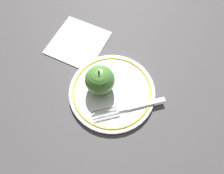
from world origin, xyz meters
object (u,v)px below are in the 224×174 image
object	(u,v)px
plate	(112,92)
napkin_folded	(78,42)
apple_red_whole	(100,80)
fork	(132,107)

from	to	relation	value
plate	napkin_folded	distance (m)	0.19
apple_red_whole	fork	distance (m)	0.10
plate	apple_red_whole	world-z (taller)	apple_red_whole
apple_red_whole	napkin_folded	distance (m)	0.17
napkin_folded	fork	bearing A→B (deg)	130.60
fork	apple_red_whole	bearing A→B (deg)	-50.11
fork	napkin_folded	size ratio (longest dim) A/B	1.18
fork	napkin_folded	distance (m)	0.25
apple_red_whole	plate	bearing A→B (deg)	165.18
plate	napkin_folded	size ratio (longest dim) A/B	1.45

